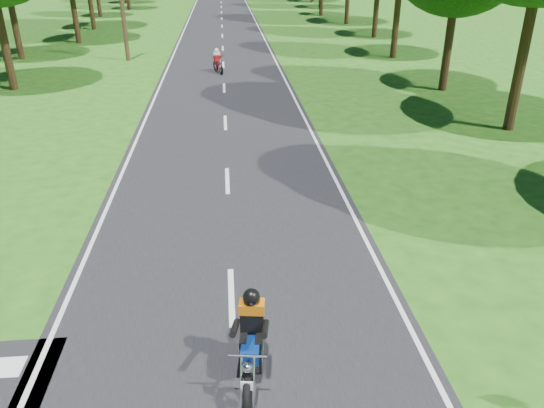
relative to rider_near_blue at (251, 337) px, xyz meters
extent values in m
plane|color=#205212|center=(-0.29, 0.22, -0.79)|extent=(160.00, 160.00, 0.00)
cube|color=black|center=(-0.29, 50.22, -0.78)|extent=(7.00, 140.00, 0.02)
cube|color=silver|center=(-0.29, 2.22, -0.77)|extent=(0.12, 2.00, 0.01)
cube|color=silver|center=(-0.29, 8.22, -0.77)|extent=(0.12, 2.00, 0.01)
cube|color=silver|center=(-0.29, 14.22, -0.77)|extent=(0.12, 2.00, 0.01)
cube|color=silver|center=(-0.29, 20.22, -0.77)|extent=(0.12, 2.00, 0.01)
cube|color=silver|center=(-0.29, 26.22, -0.77)|extent=(0.12, 2.00, 0.01)
cube|color=silver|center=(-0.29, 32.22, -0.77)|extent=(0.12, 2.00, 0.01)
cube|color=silver|center=(-0.29, 38.22, -0.77)|extent=(0.12, 2.00, 0.01)
cube|color=silver|center=(-0.29, 44.22, -0.77)|extent=(0.12, 2.00, 0.01)
cube|color=silver|center=(-0.29, 50.22, -0.77)|extent=(0.12, 2.00, 0.01)
cube|color=silver|center=(-0.29, 56.22, -0.77)|extent=(0.12, 2.00, 0.01)
cube|color=silver|center=(-0.29, 62.22, -0.77)|extent=(0.12, 2.00, 0.01)
cube|color=silver|center=(-0.29, 68.22, -0.77)|extent=(0.12, 2.00, 0.01)
cube|color=silver|center=(-3.59, 50.22, -0.77)|extent=(0.10, 140.00, 0.01)
cube|color=silver|center=(3.01, 50.22, -0.77)|extent=(0.10, 140.00, 0.01)
cube|color=silver|center=(-4.09, 0.52, -0.77)|extent=(0.50, 0.50, 0.01)
cylinder|color=black|center=(-10.87, 20.98, 1.16)|extent=(0.40, 0.40, 3.91)
cylinder|color=black|center=(-13.23, 29.40, 1.10)|extent=(0.40, 0.40, 3.79)
cylinder|color=black|center=(-11.12, 35.82, 1.36)|extent=(0.40, 0.40, 4.32)
cylinder|color=black|center=(-11.55, 43.32, 1.41)|extent=(0.40, 0.40, 4.40)
cylinder|color=black|center=(-12.90, 53.00, 0.81)|extent=(0.40, 0.40, 3.20)
cylinder|color=black|center=(10.77, 12.42, 1.49)|extent=(0.40, 0.40, 4.56)
cylinder|color=black|center=(10.63, 18.91, 0.95)|extent=(0.40, 0.40, 3.49)
cylinder|color=black|center=(10.77, 27.80, 1.05)|extent=(0.40, 0.40, 3.69)
cylinder|color=black|center=(11.88, 36.64, 1.08)|extent=(0.40, 0.40, 3.74)
cylinder|color=black|center=(10.25, 52.14, 0.66)|extent=(0.40, 0.40, 2.91)
camera|label=1|loc=(-0.27, -6.71, 5.60)|focal=35.00mm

